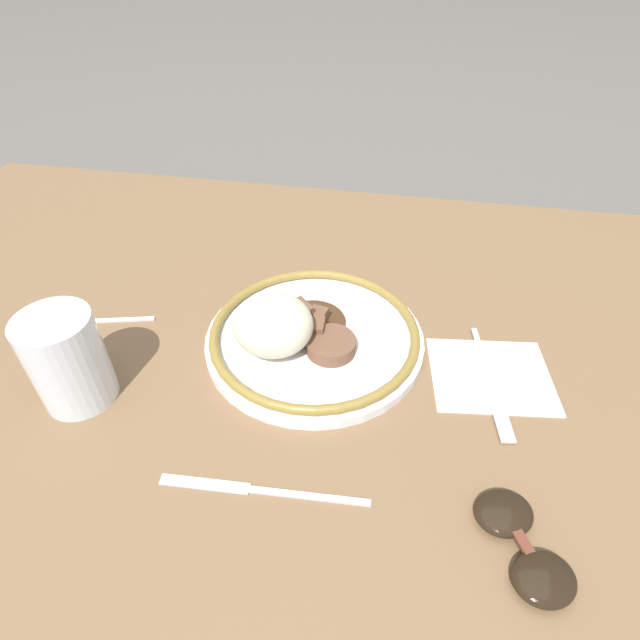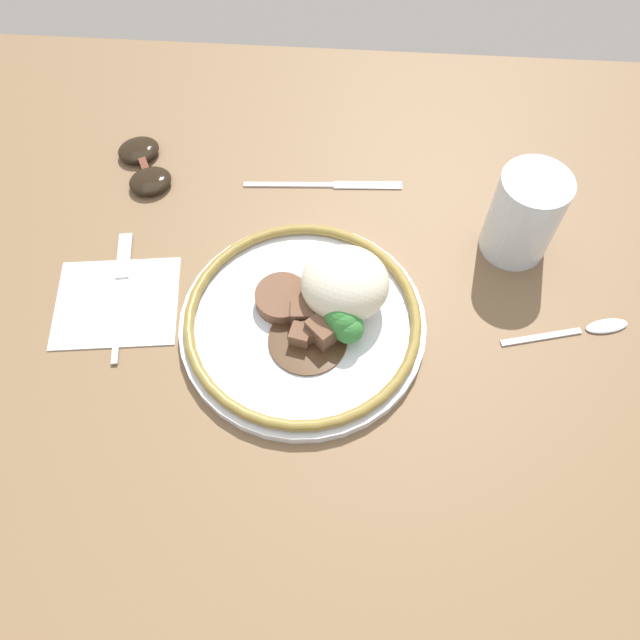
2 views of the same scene
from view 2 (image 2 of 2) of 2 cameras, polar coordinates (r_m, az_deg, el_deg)
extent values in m
plane|color=#5B5651|center=(0.75, -1.32, -0.07)|extent=(8.00, 8.00, 0.00)
cube|color=brown|center=(0.73, -1.35, 0.63)|extent=(1.50, 0.93, 0.04)
cube|color=white|center=(0.76, -18.08, 1.54)|extent=(0.15, 0.14, 0.00)
cylinder|color=white|center=(0.70, -1.36, -0.40)|extent=(0.27, 0.27, 0.01)
torus|color=olive|center=(0.69, -1.38, 0.13)|extent=(0.26, 0.26, 0.01)
ellipsoid|color=beige|center=(0.67, 2.29, 3.16)|extent=(0.10, 0.09, 0.07)
cylinder|color=brown|center=(0.70, -3.48, 1.99)|extent=(0.06, 0.06, 0.02)
cylinder|color=#472D19|center=(0.68, -1.14, -1.84)|extent=(0.09, 0.09, 0.00)
cube|color=brown|center=(0.67, -1.70, -1.42)|extent=(0.03, 0.03, 0.02)
cube|color=brown|center=(0.68, -1.50, 0.69)|extent=(0.03, 0.03, 0.03)
cube|color=brown|center=(0.67, -1.24, -1.23)|extent=(0.03, 0.03, 0.02)
cube|color=brown|center=(0.67, 0.39, -0.89)|extent=(0.04, 0.04, 0.03)
cylinder|color=#669E51|center=(0.69, 1.72, -0.23)|extent=(0.01, 0.01, 0.01)
sphere|color=#387F38|center=(0.67, 1.76, 0.43)|extent=(0.03, 0.03, 0.03)
cylinder|color=#669E51|center=(0.68, 1.85, -0.53)|extent=(0.01, 0.01, 0.02)
sphere|color=#387F38|center=(0.66, 1.90, 0.43)|extent=(0.04, 0.04, 0.04)
cylinder|color=#669E51|center=(0.68, 2.12, -0.94)|extent=(0.01, 0.01, 0.01)
sphere|color=#387F38|center=(0.66, 2.17, -0.05)|extent=(0.04, 0.04, 0.04)
cylinder|color=#669E51|center=(0.68, 2.55, -1.49)|extent=(0.01, 0.01, 0.01)
sphere|color=#387F38|center=(0.66, 2.61, -0.73)|extent=(0.03, 0.03, 0.03)
cylinder|color=orange|center=(0.77, 17.74, 8.15)|extent=(0.07, 0.07, 0.07)
cylinder|color=silver|center=(0.76, 18.15, 9.10)|extent=(0.08, 0.08, 0.11)
cube|color=silver|center=(0.74, -17.98, -0.05)|extent=(0.02, 0.11, 0.00)
cube|color=silver|center=(0.79, -17.48, 5.65)|extent=(0.03, 0.07, 0.00)
cube|color=silver|center=(0.83, -2.75, 12.25)|extent=(0.12, 0.01, 0.00)
cube|color=silver|center=(0.83, 4.38, 12.18)|extent=(0.09, 0.02, 0.00)
cube|color=silver|center=(0.74, 19.55, -1.48)|extent=(0.09, 0.03, 0.00)
ellipsoid|color=silver|center=(0.77, 24.74, -0.50)|extent=(0.05, 0.03, 0.01)
ellipsoid|color=black|center=(0.85, -15.26, 12.16)|extent=(0.07, 0.07, 0.02)
ellipsoid|color=black|center=(0.89, -16.26, 14.69)|extent=(0.07, 0.07, 0.02)
cube|color=brown|center=(0.87, -15.81, 13.57)|extent=(0.02, 0.02, 0.00)
camera|label=1|loc=(0.83, -8.09, 47.17)|focal=28.00mm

